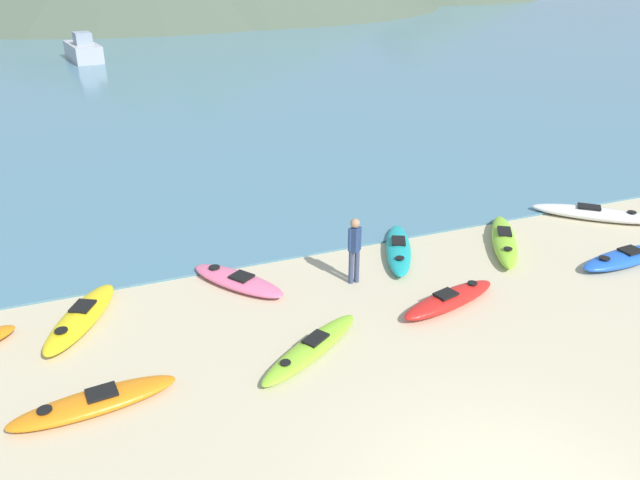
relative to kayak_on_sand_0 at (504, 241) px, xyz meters
The scene contains 12 objects.
bay_water 36.78m from the kayak_on_sand_0, 98.22° to the left, with size 160.00×70.00×0.06m, color teal.
kayak_on_sand_0 is the anchor object (origin of this frame).
kayak_on_sand_1 10.99m from the kayak_on_sand_0, 165.26° to the right, with size 2.92×1.03×0.32m.
kayak_on_sand_2 3.69m from the kayak_on_sand_0, ahead, with size 3.16×2.87×0.40m.
kayak_on_sand_3 7.21m from the kayak_on_sand_0, behind, with size 2.14×2.63×0.31m.
kayak_on_sand_4 10.72m from the kayak_on_sand_0, behind, with size 2.01×2.83×0.39m.
kayak_on_sand_5 3.68m from the kayak_on_sand_0, 145.35° to the right, with size 2.78×1.32×0.38m.
kayak_on_sand_6 2.93m from the kayak_on_sand_0, 167.75° to the left, with size 1.91×2.99×0.36m.
kayak_on_sand_7 2.98m from the kayak_on_sand_0, 40.76° to the right, with size 2.91×1.01×0.37m.
kayak_on_sand_8 7.06m from the kayak_on_sand_0, 157.97° to the right, with size 2.80×2.09×0.30m.
person_near_waterline 4.64m from the kayak_on_sand_0, behind, with size 0.34×0.29×1.66m.
moored_boat_0 37.45m from the kayak_on_sand_0, 103.83° to the left, with size 2.48×5.06×1.97m.
Camera 1 is at (-4.89, -4.82, 7.27)m, focal length 35.00 mm.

